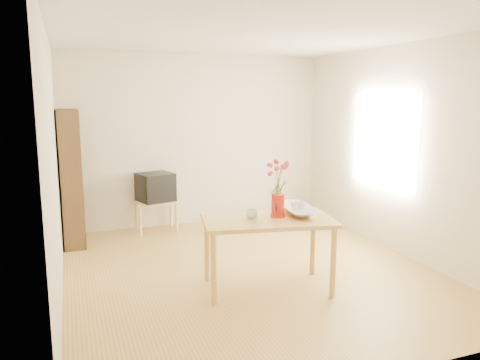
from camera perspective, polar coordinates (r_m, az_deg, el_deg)
name	(u,v)px	position (r m, az deg, el deg)	size (l,w,h in m)	color
room	(252,157)	(5.14, 1.45, 2.80)	(4.50, 4.50, 4.50)	#A9833C
table	(268,227)	(4.75, 3.39, -5.72)	(1.41, 0.97, 0.75)	#BF9041
tv_stand	(156,206)	(6.98, -10.21, -3.09)	(0.60, 0.45, 0.46)	#D5BC78
bookshelf	(71,183)	(6.58, -19.87, -0.29)	(0.28, 0.70, 1.80)	#312010
pitcher	(278,206)	(4.77, 4.63, -3.22)	(0.16, 0.21, 0.24)	red
flowers	(278,177)	(4.71, 4.70, 0.41)	(0.27, 0.27, 0.38)	#F03849
mug	(252,214)	(4.70, 1.47, -4.15)	(0.12, 0.12, 0.10)	white
bowl	(298,193)	(4.91, 7.10, -1.63)	(0.45, 0.45, 0.42)	white
teacup_a	(295,198)	(4.90, 6.68, -2.13)	(0.07, 0.07, 0.07)	white
teacup_b	(301,196)	(4.96, 7.45, -2.00)	(0.08, 0.08, 0.07)	white
television	(155,187)	(6.93, -10.30, -0.80)	(0.57, 0.55, 0.41)	black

